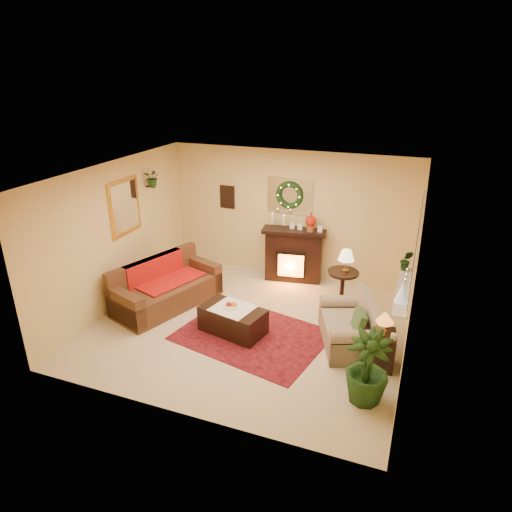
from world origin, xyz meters
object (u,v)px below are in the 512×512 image
(sofa, at_px, (167,284))
(fireplace, at_px, (294,255))
(loveseat, at_px, (349,320))
(side_table_round, at_px, (342,291))
(coffee_table, at_px, (233,321))
(end_table_square, at_px, (378,349))

(sofa, bearing_deg, fireplace, 65.05)
(loveseat, xyz_separation_m, side_table_round, (-0.32, 1.13, -0.10))
(fireplace, bearing_deg, side_table_round, -45.22)
(fireplace, relative_size, coffee_table, 1.07)
(fireplace, distance_m, side_table_round, 1.44)
(loveseat, relative_size, coffee_table, 1.25)
(fireplace, xyz_separation_m, loveseat, (1.47, -1.96, -0.13))
(loveseat, height_order, coffee_table, loveseat)
(sofa, bearing_deg, coffee_table, 3.67)
(loveseat, bearing_deg, end_table_square, -59.64)
(fireplace, xyz_separation_m, side_table_round, (1.15, -0.83, -0.23))
(loveseat, distance_m, coffee_table, 1.86)
(end_table_square, bearing_deg, sofa, 172.51)
(side_table_round, bearing_deg, fireplace, 144.06)
(end_table_square, height_order, coffee_table, end_table_square)
(fireplace, bearing_deg, coffee_table, -108.04)
(sofa, height_order, fireplace, fireplace)
(side_table_round, xyz_separation_m, end_table_square, (0.83, -1.54, -0.05))
(sofa, height_order, side_table_round, sofa)
(fireplace, relative_size, loveseat, 0.86)
(end_table_square, bearing_deg, fireplace, 129.82)
(fireplace, height_order, side_table_round, fireplace)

